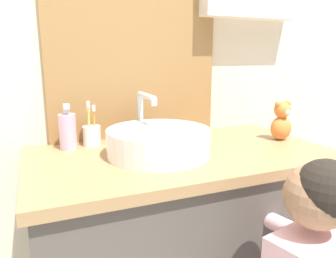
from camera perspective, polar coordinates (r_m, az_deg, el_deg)
name	(u,v)px	position (r m, az deg, el deg)	size (l,w,h in m)	color
wall_back	(155,40)	(1.43, -2.29, 15.28)	(3.20, 0.18, 2.50)	beige
sink_basin	(158,141)	(1.13, -1.68, -2.06)	(0.36, 0.41, 0.20)	white
toothbrush_holder	(92,134)	(1.28, -13.14, -0.89)	(0.07, 0.07, 0.17)	silver
soap_dispenser	(68,131)	(1.25, -17.08, -0.33)	(0.06, 0.06, 0.17)	#CCA3BC
teddy_bear	(281,122)	(1.40, 19.16, 1.24)	(0.09, 0.07, 0.16)	orange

